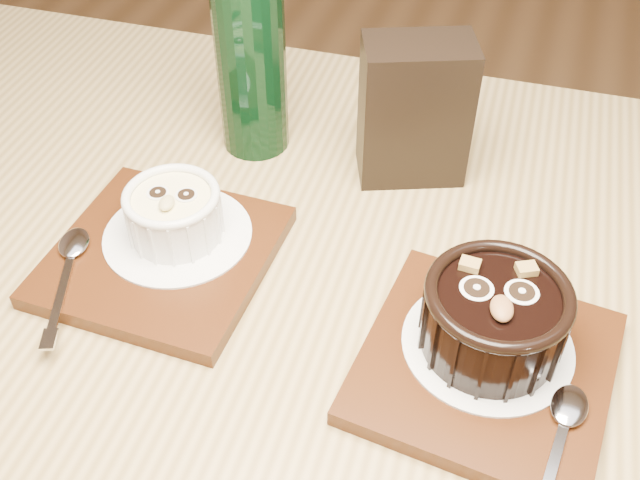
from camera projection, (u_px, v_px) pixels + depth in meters
The scene contains 11 objects.
table at pixel (304, 373), 0.68m from camera, with size 1.23×0.84×0.75m.
tray_left at pixel (163, 256), 0.65m from camera, with size 0.18×0.18×0.01m, color #441F0B.
doily_left at pixel (178, 234), 0.66m from camera, with size 0.13×0.13×0.00m, color white.
ramekin_white at pixel (174, 212), 0.64m from camera, with size 0.08×0.08×0.05m.
spoon_left at pixel (66, 272), 0.62m from camera, with size 0.03×0.13×0.01m, color silver, non-canonical shape.
tray_right at pixel (485, 367), 0.56m from camera, with size 0.18×0.18×0.01m, color #441F0B.
doily_right at pixel (487, 344), 0.57m from camera, with size 0.13×0.13×0.00m, color white.
ramekin_dark at pixel (495, 315), 0.54m from camera, with size 0.11×0.11×0.06m.
spoon_right at pixel (558, 446), 0.50m from camera, with size 0.03×0.13×0.01m, color silver, non-canonical shape.
condiment_stand at pixel (414, 111), 0.70m from camera, with size 0.10×0.06×0.14m, color black.
green_bottle at pixel (251, 58), 0.71m from camera, with size 0.07×0.07×0.25m.
Camera 1 is at (0.00, -0.33, 1.22)m, focal length 42.00 mm.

